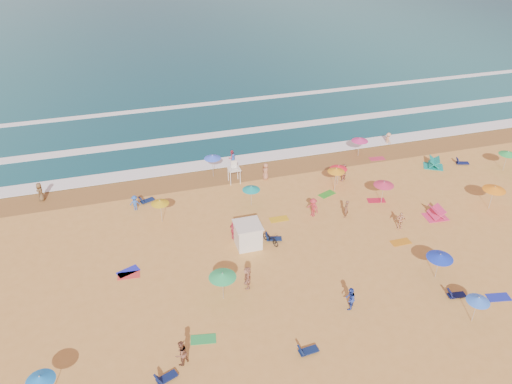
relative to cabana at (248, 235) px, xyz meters
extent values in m
plane|color=gold|center=(0.17, -0.40, -1.00)|extent=(220.00, 220.00, 0.00)
cube|color=#0C4756|center=(0.17, 83.60, -1.00)|extent=(220.00, 140.00, 0.18)
plane|color=olive|center=(0.17, 12.10, -0.99)|extent=(220.00, 220.00, 0.00)
cube|color=white|center=(0.17, 14.60, -0.90)|extent=(200.00, 2.20, 0.05)
cube|color=white|center=(0.17, 21.60, -0.90)|extent=(200.00, 1.60, 0.05)
cube|color=white|center=(0.17, 31.60, -0.90)|extent=(200.00, 1.20, 0.05)
cube|color=silver|center=(0.00, 0.00, 0.00)|extent=(2.00, 2.00, 2.00)
cube|color=silver|center=(0.00, 0.00, 1.06)|extent=(2.20, 2.20, 0.12)
imported|color=black|center=(1.90, -0.30, -0.51)|extent=(1.42, 1.96, 0.98)
cone|color=#D12E80|center=(16.08, 12.10, 1.02)|extent=(1.83, 1.83, 0.35)
cone|color=gold|center=(-6.53, 5.41, 1.13)|extent=(1.58, 1.58, 0.35)
cone|color=#1735CB|center=(12.87, -7.92, 1.07)|extent=(1.99, 1.99, 0.35)
cone|color=teal|center=(1.91, 5.78, 0.89)|extent=(1.66, 1.66, 0.35)
cone|color=#29B25F|center=(-3.42, -5.65, 1.26)|extent=(1.99, 1.99, 0.35)
cone|color=#FF1A2D|center=(11.24, 6.96, 1.01)|extent=(1.75, 1.75, 0.35)
cone|color=green|center=(29.36, 4.77, 1.10)|extent=(1.79, 1.79, 0.35)
cone|color=#CA2D54|center=(13.89, 2.68, 1.18)|extent=(1.90, 1.90, 0.35)
cone|color=#3470ED|center=(12.73, -12.62, 1.06)|extent=(1.58, 1.58, 0.35)
cone|color=#3864FF|center=(-0.41, 12.10, 1.29)|extent=(1.71, 1.71, 0.35)
cone|color=blue|center=(-15.27, -11.19, 1.18)|extent=(1.67, 1.67, 0.35)
cone|color=orange|center=(10.54, 6.01, 1.34)|extent=(1.67, 1.67, 0.35)
cone|color=orange|center=(23.16, -0.95, 1.22)|extent=(2.05, 2.05, 0.35)
cube|color=#0E1A49|center=(-8.33, -11.53, -0.83)|extent=(1.41, 0.98, 0.34)
cube|color=#0E1E4A|center=(2.31, -0.02, -0.83)|extent=(1.40, 0.87, 0.34)
cube|color=#0E1E4A|center=(0.79, -12.01, -0.83)|extent=(1.34, 0.67, 0.34)
cube|color=#0E1547|center=(13.14, -10.26, -0.83)|extent=(1.36, 0.71, 0.34)
cube|color=#0F174C|center=(26.07, 7.13, -0.83)|extent=(1.41, 0.93, 0.34)
cube|color=#0F1F4F|center=(-7.49, 9.06, -0.83)|extent=(1.41, 0.99, 0.34)
cube|color=#2024CA|center=(-9.96, -0.66, -0.98)|extent=(1.90, 1.43, 0.03)
cube|color=green|center=(-5.58, -9.03, -0.98)|extent=(1.82, 1.14, 0.03)
cube|color=gold|center=(3.69, 2.83, -0.98)|extent=(1.72, 0.89, 0.03)
cube|color=red|center=(-9.94, -1.13, -0.98)|extent=(1.76, 0.99, 0.03)
cube|color=red|center=(13.67, 3.19, -0.98)|extent=(1.85, 1.22, 0.03)
cube|color=#1B28AE|center=(16.10, -11.18, -0.98)|extent=(1.83, 1.15, 0.03)
cube|color=green|center=(9.56, 5.57, -0.98)|extent=(1.90, 1.42, 0.03)
cube|color=#C67616|center=(12.58, -3.28, -0.98)|extent=(1.70, 0.86, 0.03)
cube|color=#BD2C49|center=(17.79, 10.85, -0.98)|extent=(1.78, 1.02, 0.03)
imported|color=brown|center=(-7.25, -10.58, -0.06)|extent=(1.16, 1.12, 1.88)
imported|color=#E1A476|center=(20.70, 13.81, -0.42)|extent=(0.62, 1.08, 1.66)
imported|color=#B62D37|center=(6.82, 2.52, -0.08)|extent=(1.14, 1.37, 1.85)
imported|color=blue|center=(-8.65, 8.04, -0.24)|extent=(1.05, 0.71, 1.51)
imported|color=brown|center=(9.64, 1.52, -0.13)|extent=(0.73, 0.75, 1.74)
imported|color=tan|center=(13.47, -1.40, -0.18)|extent=(1.03, 0.68, 1.63)
imported|color=#233DA7|center=(5.02, -9.09, -0.09)|extent=(1.09, 1.12, 1.82)
imported|color=#BD2F48|center=(2.15, 14.46, -0.39)|extent=(1.02, 0.92, 1.73)
imported|color=#B67554|center=(4.66, 10.08, -0.10)|extent=(1.01, 1.04, 1.80)
imported|color=blue|center=(2.09, 13.56, -0.38)|extent=(0.60, 0.74, 1.75)
imported|color=#DF3758|center=(-0.96, 1.07, -0.07)|extent=(0.76, 1.18, 1.86)
imported|color=brown|center=(-17.18, 12.22, -0.06)|extent=(0.77, 1.02, 1.87)
imported|color=tan|center=(-1.38, -4.91, -0.07)|extent=(0.96, 1.80, 1.85)
imported|color=#A9654E|center=(12.21, 7.67, -0.10)|extent=(1.66, 1.43, 1.80)
camera|label=1|loc=(-8.61, -32.18, 25.06)|focal=35.00mm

